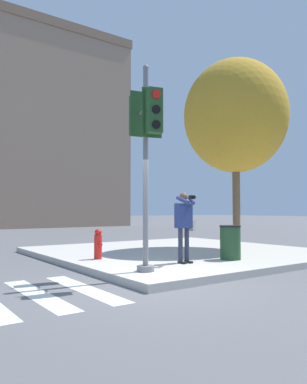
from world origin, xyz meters
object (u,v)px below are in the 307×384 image
(person_photographer, at_px, (184,221))
(street_tree, at_px, (235,116))
(trash_bin, at_px, (230,242))
(traffic_signal_pole, at_px, (145,137))
(fire_hydrant, at_px, (98,244))

(person_photographer, relative_size, street_tree, 0.26)
(trash_bin, bearing_deg, street_tree, 38.81)
(traffic_signal_pole, height_order, street_tree, street_tree)
(traffic_signal_pole, height_order, person_photographer, traffic_signal_pole)
(fire_hydrant, distance_m, trash_bin, 3.44)
(person_photographer, xyz_separation_m, fire_hydrant, (-1.36, 1.87, -0.63))
(street_tree, height_order, trash_bin, street_tree)
(person_photographer, bearing_deg, fire_hydrant, 126.03)
(traffic_signal_pole, height_order, trash_bin, traffic_signal_pole)
(person_photographer, distance_m, street_tree, 5.37)
(street_tree, bearing_deg, person_photographer, -155.60)
(fire_hydrant, relative_size, trash_bin, 0.89)
(person_photographer, height_order, street_tree, street_tree)
(street_tree, bearing_deg, fire_hydrant, 177.98)
(traffic_signal_pole, bearing_deg, trash_bin, 5.51)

